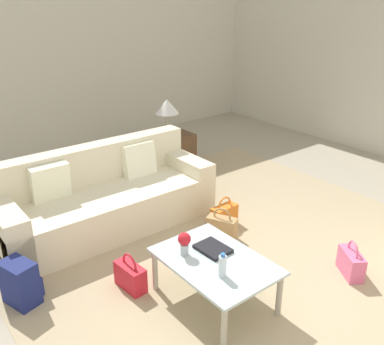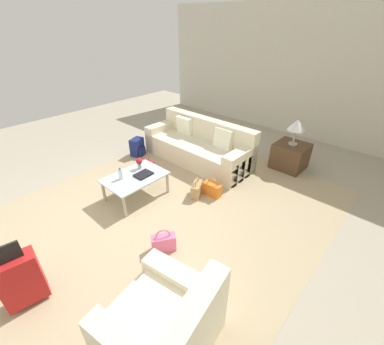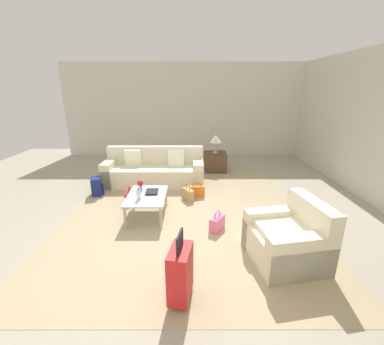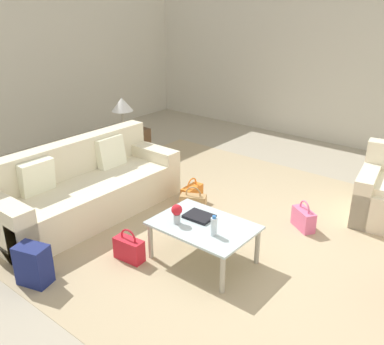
% 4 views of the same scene
% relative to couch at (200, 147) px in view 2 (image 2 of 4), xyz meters
% --- Properties ---
extents(ground_plane, '(12.00, 12.00, 0.00)m').
position_rel_couch_xyz_m(ground_plane, '(2.20, 0.60, -0.30)').
color(ground_plane, '#A89E89').
extents(wall_left, '(0.12, 8.00, 3.10)m').
position_rel_couch_xyz_m(wall_left, '(-2.86, 0.60, 1.25)').
color(wall_left, beige).
rests_on(wall_left, ground).
extents(area_rug, '(5.20, 4.40, 0.01)m').
position_rel_couch_xyz_m(area_rug, '(1.60, 0.80, -0.30)').
color(area_rug, tan).
rests_on(area_rug, ground).
extents(couch, '(0.90, 2.40, 0.88)m').
position_rel_couch_xyz_m(couch, '(0.00, 0.00, 0.00)').
color(couch, beige).
rests_on(couch, ground).
extents(armchair, '(1.08, 1.03, 0.87)m').
position_rel_couch_xyz_m(armchair, '(3.08, 2.27, -0.00)').
color(armchair, beige).
rests_on(armchair, ground).
extents(coffee_table, '(1.00, 0.70, 0.42)m').
position_rel_couch_xyz_m(coffee_table, '(1.80, 0.10, 0.06)').
color(coffee_table, silver).
rests_on(coffee_table, ground).
extents(water_bottle, '(0.06, 0.06, 0.20)m').
position_rel_couch_xyz_m(water_bottle, '(2.00, -0.00, 0.21)').
color(water_bottle, silver).
rests_on(water_bottle, coffee_table).
extents(coffee_table_book, '(0.30, 0.23, 0.03)m').
position_rel_couch_xyz_m(coffee_table_book, '(1.68, 0.18, 0.13)').
color(coffee_table_book, black).
rests_on(coffee_table_book, coffee_table).
extents(flower_vase, '(0.11, 0.11, 0.21)m').
position_rel_couch_xyz_m(flower_vase, '(1.58, -0.05, 0.24)').
color(flower_vase, '#B2B7BC').
rests_on(flower_vase, coffee_table).
extents(side_table, '(0.62, 0.62, 0.52)m').
position_rel_couch_xyz_m(side_table, '(-1.00, 1.60, -0.04)').
color(side_table, '#513823').
rests_on(side_table, ground).
extents(table_lamp, '(0.34, 0.34, 0.52)m').
position_rel_couch_xyz_m(table_lamp, '(-1.00, 1.60, 0.62)').
color(table_lamp, '#ADA899').
rests_on(table_lamp, side_table).
extents(suitcase_red, '(0.43, 0.29, 0.85)m').
position_rel_couch_xyz_m(suitcase_red, '(3.80, 0.80, 0.05)').
color(suitcase_red, red).
rests_on(suitcase_red, ground).
extents(handbag_tan, '(0.35, 0.27, 0.36)m').
position_rel_couch_xyz_m(handbag_tan, '(1.06, 0.85, -0.17)').
color(handbag_tan, tan).
rests_on(handbag_tan, ground).
extents(handbag_red, '(0.33, 0.17, 0.36)m').
position_rel_couch_xyz_m(handbag_red, '(1.20, -0.37, -0.17)').
color(handbag_red, red).
rests_on(handbag_red, ground).
extents(handbag_orange, '(0.16, 0.33, 0.36)m').
position_rel_couch_xyz_m(handbag_orange, '(0.88, 1.05, -0.17)').
color(handbag_orange, orange).
rests_on(handbag_orange, ground).
extents(handbag_pink, '(0.34, 0.29, 0.36)m').
position_rel_couch_xyz_m(handbag_pink, '(2.30, 1.35, -0.17)').
color(handbag_pink, pink).
rests_on(handbag_pink, ground).
extents(backpack_navy, '(0.35, 0.31, 0.40)m').
position_rel_couch_xyz_m(backpack_navy, '(0.79, -1.19, -0.11)').
color(backpack_navy, navy).
rests_on(backpack_navy, ground).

